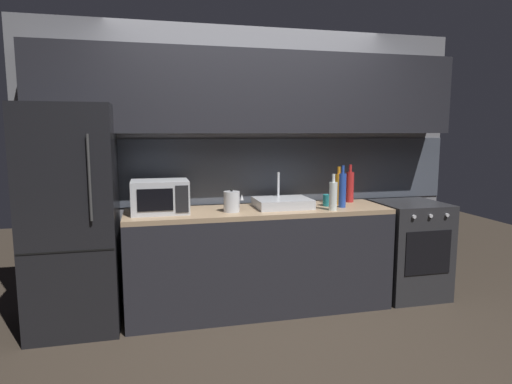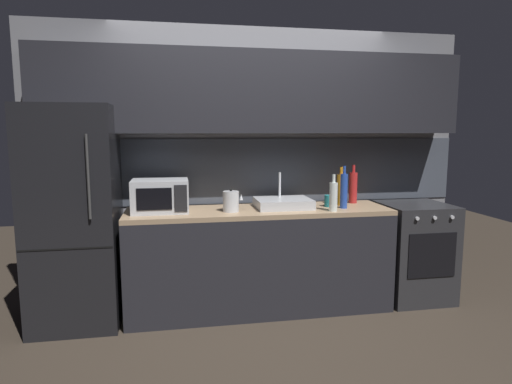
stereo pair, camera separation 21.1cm
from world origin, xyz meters
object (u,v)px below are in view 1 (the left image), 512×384
at_px(refrigerator, 72,219).
at_px(oven_range, 409,249).
at_px(kettle, 232,202).
at_px(wine_bottle_amber, 338,189).
at_px(mug_teal, 327,200).
at_px(wine_bottle_blue, 342,190).
at_px(microwave, 160,197).
at_px(wine_bottle_red, 350,186).
at_px(wine_bottle_clear, 333,196).

height_order(refrigerator, oven_range, refrigerator).
xyz_separation_m(kettle, wine_bottle_amber, (1.02, 0.14, 0.06)).
xyz_separation_m(refrigerator, oven_range, (2.99, -0.00, -0.44)).
height_order(refrigerator, wine_bottle_amber, refrigerator).
bearing_deg(kettle, mug_teal, 5.33).
relative_size(wine_bottle_amber, wine_bottle_blue, 0.94).
height_order(microwave, wine_bottle_red, wine_bottle_red).
height_order(oven_range, microwave, microwave).
bearing_deg(wine_bottle_red, kettle, -168.49).
xyz_separation_m(refrigerator, kettle, (1.26, -0.07, 0.10)).
height_order(oven_range, mug_teal, mug_teal).
xyz_separation_m(refrigerator, mug_teal, (2.15, 0.01, 0.07)).
bearing_deg(wine_bottle_amber, kettle, -171.96).
xyz_separation_m(wine_bottle_amber, wine_bottle_clear, (-0.17, -0.28, -0.02)).
height_order(refrigerator, kettle, refrigerator).
distance_m(wine_bottle_red, wine_bottle_amber, 0.19).
height_order(microwave, wine_bottle_blue, wine_bottle_blue).
bearing_deg(microwave, wine_bottle_blue, -3.92).
height_order(wine_bottle_blue, mug_teal, wine_bottle_blue).
relative_size(wine_bottle_amber, wine_bottle_clear, 1.12).
bearing_deg(refrigerator, kettle, -3.38).
relative_size(oven_range, microwave, 1.96).
relative_size(oven_range, wine_bottle_red, 2.52).
height_order(microwave, wine_bottle_amber, wine_bottle_amber).
height_order(wine_bottle_red, wine_bottle_amber, wine_bottle_red).
bearing_deg(oven_range, wine_bottle_red, 163.11).
xyz_separation_m(oven_range, wine_bottle_red, (-0.55, 0.17, 0.60)).
height_order(wine_bottle_red, mug_teal, wine_bottle_red).
bearing_deg(wine_bottle_blue, mug_teal, 135.69).
distance_m(wine_bottle_clear, wine_bottle_blue, 0.19).
relative_size(wine_bottle_red, wine_bottle_clear, 1.14).
bearing_deg(refrigerator, mug_teal, 0.23).
height_order(kettle, wine_bottle_blue, wine_bottle_blue).
bearing_deg(wine_bottle_amber, microwave, -178.16).
height_order(wine_bottle_clear, wine_bottle_blue, wine_bottle_blue).
bearing_deg(wine_bottle_amber, wine_bottle_clear, -121.82).
bearing_deg(mug_teal, oven_range, -0.66).
xyz_separation_m(kettle, mug_teal, (0.89, 0.08, -0.03)).
bearing_deg(wine_bottle_blue, wine_bottle_amber, 78.00).
bearing_deg(mug_teal, refrigerator, -179.77).
distance_m(kettle, wine_bottle_blue, 0.99).
relative_size(refrigerator, mug_teal, 17.10).
bearing_deg(oven_range, wine_bottle_blue, -173.26).
bearing_deg(wine_bottle_red, microwave, -175.21).
relative_size(wine_bottle_clear, wine_bottle_blue, 0.84).
height_order(oven_range, wine_bottle_amber, wine_bottle_amber).
bearing_deg(mug_teal, kettle, -174.67).
distance_m(oven_range, microwave, 2.39).
bearing_deg(refrigerator, wine_bottle_red, 3.89).
relative_size(microwave, mug_teal, 4.44).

